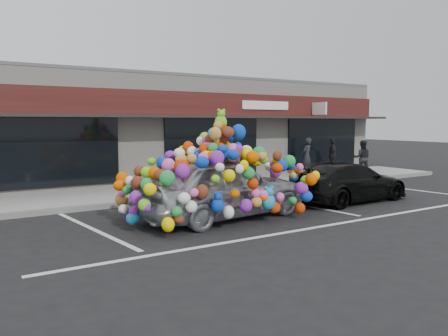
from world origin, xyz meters
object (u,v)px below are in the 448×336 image
pedestrian_a (307,156)px  pedestrian_c (332,156)px  pedestrian_b (362,158)px  toy_car (222,180)px  black_sedan (349,182)px

pedestrian_a → pedestrian_c: (1.57, 0.03, -0.03)m
pedestrian_b → pedestrian_a: bearing=8.0°
toy_car → pedestrian_c: size_ratio=3.28×
pedestrian_b → pedestrian_c: size_ratio=0.97×
toy_car → black_sedan: 4.57m
toy_car → pedestrian_a: size_ratio=3.15×
black_sedan → pedestrian_b: size_ratio=2.74×
pedestrian_b → pedestrian_c: (-0.34, 1.42, 0.02)m
black_sedan → pedestrian_c: size_ratio=2.67×
black_sedan → pedestrian_c: 6.47m
black_sedan → pedestrian_b: bearing=-55.0°
black_sedan → pedestrian_c: pedestrian_c is taller
pedestrian_a → pedestrian_b: (1.90, -1.38, -0.05)m
toy_car → pedestrian_b: size_ratio=3.37×
black_sedan → pedestrian_c: (4.24, 4.88, 0.33)m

